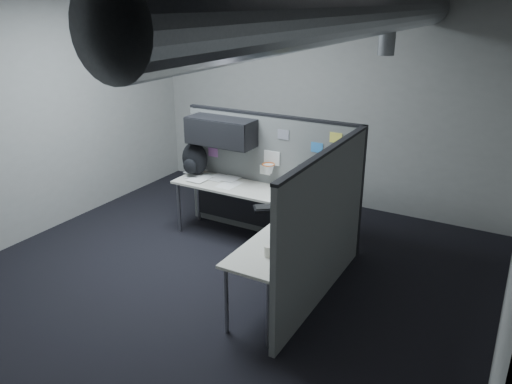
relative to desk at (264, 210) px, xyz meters
The scene contains 12 objects.
room 1.69m from the desk, 59.55° to the right, with size 5.62×5.62×3.22m.
partition_back 0.77m from the desk, 126.93° to the left, with size 2.44×0.42×1.63m.
partition_right 1.09m from the desk, 26.97° to the right, with size 0.07×2.23×1.63m.
desk is the anchor object (origin of this frame).
monitor 0.69m from the desk, 23.53° to the left, with size 0.52×0.52×0.43m.
keyboard 0.31m from the desk, 32.86° to the right, with size 0.51×0.44×0.04m.
mouse 0.72m from the desk, 31.10° to the right, with size 0.30×0.31×0.05m.
phone 1.07m from the desk, 51.45° to the right, with size 0.22×0.23×0.09m.
bottles 1.44m from the desk, 54.71° to the right, with size 0.12×0.15×0.08m.
cup 1.36m from the desk, 59.73° to the right, with size 0.08×0.08×0.11m, color silver.
papers 1.07m from the desk, 159.37° to the left, with size 0.89×0.57×0.02m.
backpack 1.36m from the desk, 163.97° to the left, with size 0.41×0.38×0.45m.
Camera 1 is at (2.74, -4.07, 2.95)m, focal length 35.00 mm.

